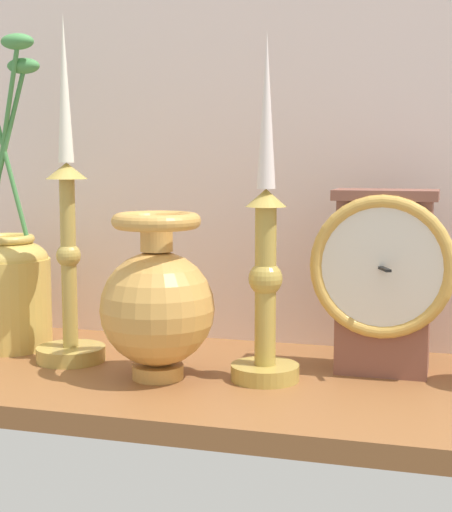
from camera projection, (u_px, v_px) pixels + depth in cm
name	position (u px, v px, depth cm)	size (l,w,h in cm)	color
ground_plane	(213.00, 383.00, 92.99)	(100.00, 36.00, 2.40)	brown
back_wall	(252.00, 104.00, 106.50)	(120.00, 2.00, 65.00)	silver
mantel_clock	(383.00, 277.00, 91.30)	(16.40, 10.01, 21.60)	brown
candlestick_tall_left	(69.00, 252.00, 96.91)	(8.60, 8.60, 42.41)	tan
candlestick_tall_center	(266.00, 267.00, 88.42)	(7.86, 7.86, 39.00)	#B49742
brass_vase_bulbous	(157.00, 302.00, 89.60)	(13.15, 13.15, 19.10)	gold
brass_vase_jar	(8.00, 280.00, 104.51)	(11.51, 11.21, 40.65)	gold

